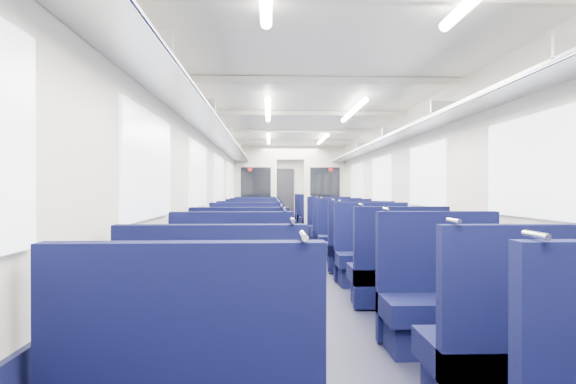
{
  "coord_description": "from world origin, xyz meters",
  "views": [
    {
      "loc": [
        -0.53,
        -8.58,
        1.26
      ],
      "look_at": [
        -0.07,
        3.31,
        1.17
      ],
      "focal_mm": 29.51,
      "sensor_mm": 36.0,
      "label": 1
    }
  ],
  "objects_px": {
    "seat_10": "(247,259)",
    "seat_16": "(255,234)",
    "seat_8": "(240,278)",
    "seat_13": "(359,249)",
    "seat_9": "(397,275)",
    "seat_15": "(345,240)",
    "seat_5": "(519,357)",
    "seat_20": "(258,223)",
    "seat_24": "(260,217)",
    "seat_11": "(373,258)",
    "seat_21": "(320,223)",
    "seat_25": "(312,217)",
    "end_door": "(284,196)",
    "seat_14": "(253,240)",
    "bulkhead": "(290,190)",
    "seat_12": "(250,249)",
    "seat_23": "(316,220)",
    "seat_26": "(261,215)",
    "seat_4": "(214,357)",
    "seat_17": "(336,234)",
    "seat_7": "(443,306)",
    "seat_22": "(259,220)",
    "seat_18": "(256,230)",
    "seat_19": "(329,229)",
    "seat_6": "(231,308)"
  },
  "relations": [
    {
      "from": "seat_13",
      "to": "seat_16",
      "type": "distance_m",
      "value": 3.0
    },
    {
      "from": "seat_8",
      "to": "seat_17",
      "type": "height_order",
      "value": "same"
    },
    {
      "from": "seat_16",
      "to": "seat_19",
      "type": "xyz_separation_m",
      "value": [
        1.66,
        1.08,
        0.0
      ]
    },
    {
      "from": "seat_9",
      "to": "seat_15",
      "type": "height_order",
      "value": "same"
    },
    {
      "from": "end_door",
      "to": "seat_23",
      "type": "xyz_separation_m",
      "value": [
        0.83,
        -3.58,
        -0.66
      ]
    },
    {
      "from": "seat_22",
      "to": "seat_4",
      "type": "bearing_deg",
      "value": -90.0
    },
    {
      "from": "end_door",
      "to": "seat_14",
      "type": "distance_m",
      "value": 9.16
    },
    {
      "from": "seat_9",
      "to": "seat_14",
      "type": "height_order",
      "value": "same"
    },
    {
      "from": "seat_12",
      "to": "seat_23",
      "type": "height_order",
      "value": "same"
    },
    {
      "from": "seat_25",
      "to": "seat_26",
      "type": "xyz_separation_m",
      "value": [
        -1.66,
        1.24,
        0.0
      ]
    },
    {
      "from": "seat_4",
      "to": "seat_23",
      "type": "distance_m",
      "value": 11.49
    },
    {
      "from": "seat_5",
      "to": "seat_20",
      "type": "height_order",
      "value": "same"
    },
    {
      "from": "seat_21",
      "to": "seat_23",
      "type": "distance_m",
      "value": 1.22
    },
    {
      "from": "seat_5",
      "to": "seat_25",
      "type": "bearing_deg",
      "value": 90.0
    },
    {
      "from": "seat_6",
      "to": "seat_18",
      "type": "xyz_separation_m",
      "value": [
        0.0,
        6.96,
        0.0
      ]
    },
    {
      "from": "seat_8",
      "to": "seat_22",
      "type": "bearing_deg",
      "value": 90.0
    },
    {
      "from": "bulkhead",
      "to": "seat_12",
      "type": "relative_size",
      "value": 2.53
    },
    {
      "from": "seat_23",
      "to": "seat_26",
      "type": "xyz_separation_m",
      "value": [
        -1.66,
        2.33,
        0.0
      ]
    },
    {
      "from": "bulkhead",
      "to": "seat_14",
      "type": "bearing_deg",
      "value": -103.07
    },
    {
      "from": "seat_13",
      "to": "seat_22",
      "type": "bearing_deg",
      "value": 103.59
    },
    {
      "from": "seat_14",
      "to": "seat_17",
      "type": "relative_size",
      "value": 1.0
    },
    {
      "from": "seat_10",
      "to": "seat_21",
      "type": "bearing_deg",
      "value": 75.83
    },
    {
      "from": "seat_5",
      "to": "seat_11",
      "type": "distance_m",
      "value": 3.65
    },
    {
      "from": "seat_5",
      "to": "seat_17",
      "type": "xyz_separation_m",
      "value": [
        0.0,
        7.07,
        0.0
      ]
    },
    {
      "from": "seat_10",
      "to": "seat_16",
      "type": "height_order",
      "value": "same"
    },
    {
      "from": "seat_23",
      "to": "seat_25",
      "type": "xyz_separation_m",
      "value": [
        0.0,
        1.09,
        0.0
      ]
    },
    {
      "from": "seat_21",
      "to": "seat_25",
      "type": "distance_m",
      "value": 2.31
    },
    {
      "from": "seat_6",
      "to": "seat_22",
      "type": "relative_size",
      "value": 1.0
    },
    {
      "from": "seat_20",
      "to": "seat_23",
      "type": "xyz_separation_m",
      "value": [
        1.66,
        1.3,
        0.0
      ]
    },
    {
      "from": "seat_12",
      "to": "seat_16",
      "type": "relative_size",
      "value": 1.0
    },
    {
      "from": "seat_9",
      "to": "seat_10",
      "type": "relative_size",
      "value": 1.0
    },
    {
      "from": "seat_20",
      "to": "seat_23",
      "type": "relative_size",
      "value": 1.0
    },
    {
      "from": "seat_5",
      "to": "seat_23",
      "type": "xyz_separation_m",
      "value": [
        0.0,
        11.42,
        0.0
      ]
    },
    {
      "from": "seat_11",
      "to": "seat_20",
      "type": "distance_m",
      "value": 6.68
    },
    {
      "from": "seat_10",
      "to": "seat_22",
      "type": "distance_m",
      "value": 7.82
    },
    {
      "from": "seat_4",
      "to": "seat_21",
      "type": "xyz_separation_m",
      "value": [
        1.66,
        10.14,
        0.0
      ]
    },
    {
      "from": "seat_12",
      "to": "seat_13",
      "type": "height_order",
      "value": "same"
    },
    {
      "from": "end_door",
      "to": "seat_4",
      "type": "bearing_deg",
      "value": -93.18
    },
    {
      "from": "seat_24",
      "to": "seat_8",
      "type": "bearing_deg",
      "value": -90.0
    },
    {
      "from": "seat_9",
      "to": "seat_21",
      "type": "bearing_deg",
      "value": 90.0
    },
    {
      "from": "seat_8",
      "to": "seat_13",
      "type": "bearing_deg",
      "value": 53.68
    },
    {
      "from": "seat_12",
      "to": "seat_17",
      "type": "relative_size",
      "value": 1.0
    },
    {
      "from": "seat_8",
      "to": "seat_9",
      "type": "distance_m",
      "value": 1.66
    },
    {
      "from": "seat_4",
      "to": "seat_17",
      "type": "distance_m",
      "value": 7.21
    },
    {
      "from": "seat_15",
      "to": "seat_10",
      "type": "bearing_deg",
      "value": -126.05
    },
    {
      "from": "seat_13",
      "to": "seat_7",
      "type": "bearing_deg",
      "value": -90.0
    },
    {
      "from": "bulkhead",
      "to": "seat_18",
      "type": "xyz_separation_m",
      "value": [
        -0.83,
        -1.4,
        -0.89
      ]
    },
    {
      "from": "seat_25",
      "to": "seat_6",
      "type": "bearing_deg",
      "value": -98.29
    },
    {
      "from": "seat_12",
      "to": "seat_15",
      "type": "xyz_separation_m",
      "value": [
        1.66,
        1.2,
        0.0
      ]
    },
    {
      "from": "bulkhead",
      "to": "seat_13",
      "type": "height_order",
      "value": "bulkhead"
    }
  ]
}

